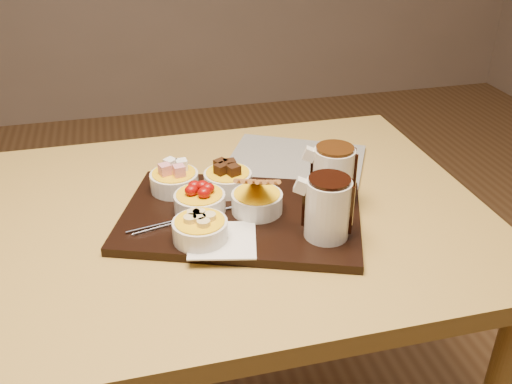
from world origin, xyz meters
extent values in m
cube|color=#B49243|center=(0.00, 0.00, 0.73)|extent=(1.20, 0.80, 0.04)
cylinder|color=#B49243|center=(0.54, 0.34, 0.35)|extent=(0.06, 0.06, 0.71)
cube|color=black|center=(0.10, -0.05, 0.76)|extent=(0.54, 0.44, 0.02)
cube|color=white|center=(0.04, -0.13, 0.77)|extent=(0.14, 0.14, 0.00)
cylinder|color=silver|center=(-0.02, 0.08, 0.79)|extent=(0.10, 0.10, 0.04)
cylinder|color=silver|center=(0.09, 0.05, 0.79)|extent=(0.10, 0.10, 0.04)
cylinder|color=silver|center=(0.02, -0.02, 0.79)|extent=(0.10, 0.10, 0.04)
cylinder|color=silver|center=(0.13, -0.05, 0.79)|extent=(0.10, 0.10, 0.04)
cylinder|color=silver|center=(0.01, -0.12, 0.79)|extent=(0.10, 0.10, 0.04)
cylinder|color=silver|center=(0.23, -0.16, 0.82)|extent=(0.10, 0.10, 0.11)
cylinder|color=silver|center=(0.29, -0.04, 0.82)|extent=(0.10, 0.10, 0.11)
cube|color=beige|center=(0.27, 0.16, 0.76)|extent=(0.39, 0.36, 0.01)
camera|label=1|loc=(-0.10, -0.97, 1.35)|focal=40.00mm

